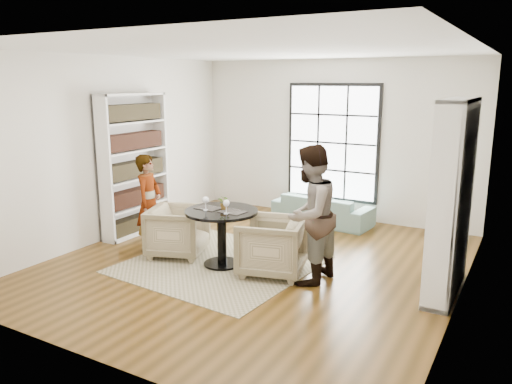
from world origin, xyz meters
The scene contains 16 objects.
ground centered at (0.00, 0.00, 0.00)m, with size 6.00×6.00×0.00m, color brown.
room_shell centered at (0.00, 0.54, 1.26)m, with size 6.00×6.01×6.00m.
rug centered at (-0.42, -0.29, 0.01)m, with size 2.46×2.46×0.01m, color tan.
pedestal_table centered at (-0.38, -0.31, 0.59)m, with size 1.03×1.03×0.82m.
sofa centered at (0.04, 2.45, 0.27)m, with size 1.83×0.72×0.53m, color gray.
armchair_left centered at (-1.20, -0.27, 0.38)m, with size 0.81×0.83×0.76m, color tan.
armchair_right centered at (0.38, -0.23, 0.39)m, with size 0.84×0.87×0.79m, color tan.
person_left centered at (-1.75, -0.27, 0.75)m, with size 0.55×0.36×1.51m, color gray.
person_right centered at (0.93, -0.23, 0.91)m, with size 0.88×0.69×1.82m, color gray.
placemat_left centered at (-0.60, -0.31, 0.83)m, with size 0.34×0.26×0.01m, color black.
placemat_right centered at (-0.19, -0.32, 0.83)m, with size 0.34×0.26×0.01m, color black.
cutlery_left centered at (-0.60, -0.31, 0.83)m, with size 0.14×0.22×0.01m, color #BBBABF, non-canonical shape.
cutlery_right centered at (-0.19, -0.32, 0.83)m, with size 0.14×0.22×0.01m, color #BBBABF, non-canonical shape.
wine_glass_left centered at (-0.56, -0.43, 0.97)m, with size 0.09×0.09×0.20m.
wine_glass_right centered at (-0.22, -0.43, 0.96)m, with size 0.09×0.09×0.20m.
flower_centerpiece centered at (-0.35, -0.26, 0.92)m, with size 0.18×0.16×0.20m, color gray.
Camera 1 is at (3.38, -5.97, 2.60)m, focal length 35.00 mm.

